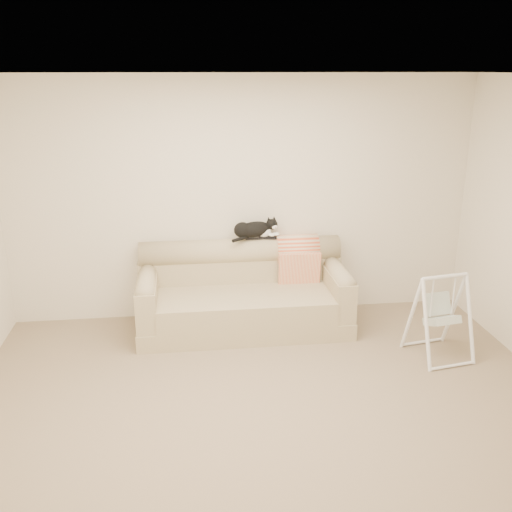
{
  "coord_description": "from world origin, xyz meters",
  "views": [
    {
      "loc": [
        -0.62,
        -3.97,
        2.65
      ],
      "look_at": [
        0.05,
        1.27,
        0.9
      ],
      "focal_mm": 40.0,
      "sensor_mm": 36.0,
      "label": 1
    }
  ],
  "objects": [
    {
      "name": "ground_plane",
      "position": [
        0.0,
        0.0,
        0.0
      ],
      "size": [
        5.0,
        5.0,
        0.0
      ],
      "primitive_type": "plane",
      "color": "#7C6751",
      "rests_on": "ground"
    },
    {
      "name": "baby_swing",
      "position": [
        1.74,
        0.71,
        0.41
      ],
      "size": [
        0.59,
        0.62,
        0.83
      ],
      "color": "white",
      "rests_on": "ground"
    },
    {
      "name": "sofa",
      "position": [
        -0.04,
        1.62,
        0.35
      ],
      "size": [
        2.2,
        0.93,
        0.9
      ],
      "color": "tan",
      "rests_on": "ground"
    },
    {
      "name": "throw_blanket",
      "position": [
        0.58,
        1.84,
        0.72
      ],
      "size": [
        0.45,
        0.38,
        0.58
      ],
      "color": "#E7562C",
      "rests_on": "sofa"
    },
    {
      "name": "remote_b",
      "position": [
        0.26,
        1.84,
        0.91
      ],
      "size": [
        0.18,
        0.08,
        0.02
      ],
      "color": "black",
      "rests_on": "sofa"
    },
    {
      "name": "room_shell",
      "position": [
        0.0,
        0.0,
        1.53
      ],
      "size": [
        5.04,
        4.04,
        2.6
      ],
      "color": "beige",
      "rests_on": "ground"
    },
    {
      "name": "tuxedo_cat",
      "position": [
        0.11,
        1.85,
        1.0
      ],
      "size": [
        0.54,
        0.35,
        0.22
      ],
      "color": "black",
      "rests_on": "sofa"
    },
    {
      "name": "remote_a",
      "position": [
        0.1,
        1.85,
        0.91
      ],
      "size": [
        0.18,
        0.06,
        0.03
      ],
      "color": "black",
      "rests_on": "sofa"
    }
  ]
}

